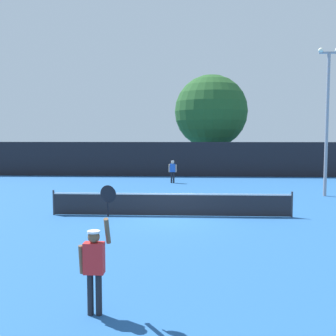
# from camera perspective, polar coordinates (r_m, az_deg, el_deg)

# --- Properties ---
(ground_plane) EXTENTS (120.00, 120.00, 0.00)m
(ground_plane) POSITION_cam_1_polar(r_m,az_deg,el_deg) (17.11, 0.43, -6.80)
(ground_plane) COLOR #235693
(tennis_net) EXTENTS (10.13, 0.08, 1.07)m
(tennis_net) POSITION_cam_1_polar(r_m,az_deg,el_deg) (17.02, 0.43, -5.11)
(tennis_net) COLOR #232328
(tennis_net) RESTS_ON ground
(perimeter_fence) EXTENTS (36.29, 0.12, 2.86)m
(perimeter_fence) POSITION_cam_1_polar(r_m,az_deg,el_deg) (33.54, 1.64, 1.25)
(perimeter_fence) COLOR black
(perimeter_fence) RESTS_ON ground
(player_serving) EXTENTS (0.67, 0.39, 2.46)m
(player_serving) POSITION_cam_1_polar(r_m,az_deg,el_deg) (7.85, -10.31, -12.59)
(player_serving) COLOR red
(player_serving) RESTS_ON ground
(player_receiving) EXTENTS (0.57, 0.23, 1.60)m
(player_receiving) POSITION_cam_1_polar(r_m,az_deg,el_deg) (28.81, 0.65, -0.21)
(player_receiving) COLOR blue
(player_receiving) RESTS_ON ground
(tennis_ball) EXTENTS (0.07, 0.07, 0.07)m
(tennis_ball) POSITION_cam_1_polar(r_m,az_deg,el_deg) (20.85, 8.88, -4.70)
(tennis_ball) COLOR #CCE033
(tennis_ball) RESTS_ON ground
(light_pole) EXTENTS (1.18, 0.28, 8.18)m
(light_pole) POSITION_cam_1_polar(r_m,az_deg,el_deg) (24.15, 21.60, 7.30)
(light_pole) COLOR gray
(light_pole) RESTS_ON ground
(large_tree) EXTENTS (6.88, 6.88, 9.11)m
(large_tree) POSITION_cam_1_polar(r_m,az_deg,el_deg) (38.60, 6.12, 7.94)
(large_tree) COLOR brown
(large_tree) RESTS_ON ground
(parked_car_near) EXTENTS (2.29, 4.36, 1.69)m
(parked_car_near) POSITION_cam_1_polar(r_m,az_deg,el_deg) (42.41, 4.00, 1.06)
(parked_car_near) COLOR black
(parked_car_near) RESTS_ON ground
(parked_car_mid) EXTENTS (2.50, 4.43, 1.69)m
(parked_car_mid) POSITION_cam_1_polar(r_m,az_deg,el_deg) (39.57, 15.60, 0.65)
(parked_car_mid) COLOR #B7B7BC
(parked_car_mid) RESTS_ON ground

